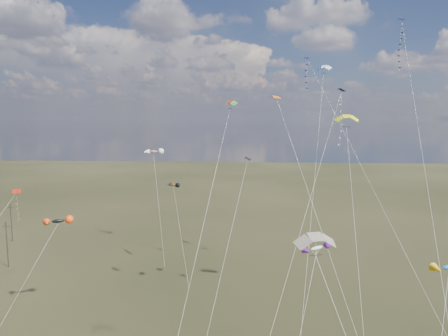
# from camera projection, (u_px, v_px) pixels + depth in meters

# --- Properties ---
(utility_pole_near) EXTENTS (1.40, 0.20, 8.00)m
(utility_pole_near) POSITION_uv_depth(u_px,v_px,m) (7.00, 244.00, 68.00)
(utility_pole_near) COLOR black
(utility_pole_near) RESTS_ON ground
(utility_pole_far) EXTENTS (1.40, 0.20, 8.00)m
(utility_pole_far) POSITION_uv_depth(u_px,v_px,m) (11.00, 222.00, 82.43)
(utility_pole_far) COLOR black
(utility_pole_far) RESTS_ON ground
(diamond_black_high) EXTENTS (5.26, 32.60, 38.54)m
(diamond_black_high) POSITION_uv_depth(u_px,v_px,m) (403.00, 60.00, 50.96)
(diamond_black_high) COLOR black
(diamond_black_high) RESTS_ON ground
(diamond_navy_tall) EXTENTS (13.00, 27.13, 33.84)m
(diamond_navy_tall) POSITION_uv_depth(u_px,v_px,m) (317.00, 93.00, 53.24)
(diamond_navy_tall) COLOR #10144A
(diamond_navy_tall) RESTS_ON ground
(diamond_black_mid) EXTENTS (5.13, 17.50, 20.18)m
(diamond_black_mid) POSITION_uv_depth(u_px,v_px,m) (236.00, 208.00, 49.91)
(diamond_black_mid) COLOR black
(diamond_black_mid) RESTS_ON ground
(diamond_red_low) EXTENTS (8.13, 10.73, 15.82)m
(diamond_red_low) POSITION_uv_depth(u_px,v_px,m) (13.00, 211.00, 53.94)
(diamond_red_low) COLOR #9D1A0B
(diamond_red_low) RESTS_ON ground
(diamond_navy_right) EXTENTS (11.58, 19.49, 28.77)m
(diamond_navy_right) POSITION_uv_depth(u_px,v_px,m) (337.00, 130.00, 45.12)
(diamond_navy_right) COLOR #09124C
(diamond_navy_right) RESTS_ON ground
(diamond_orange_center) EXTENTS (9.47, 15.18, 28.03)m
(diamond_orange_center) POSITION_uv_depth(u_px,v_px,m) (302.00, 171.00, 43.37)
(diamond_orange_center) COLOR orange
(diamond_orange_center) RESTS_ON ground
(parafoil_yellow) EXTENTS (3.01, 19.38, 26.33)m
(parafoil_yellow) POSITION_uv_depth(u_px,v_px,m) (347.00, 117.00, 49.43)
(parafoil_yellow) COLOR #D3D80E
(parafoil_yellow) RESTS_ON ground
(parafoil_blue_white) EXTENTS (7.28, 26.37, 33.74)m
(parafoil_blue_white) POSITION_uv_depth(u_px,v_px,m) (324.00, 68.00, 60.05)
(parafoil_blue_white) COLOR blue
(parafoil_blue_white) RESTS_ON ground
(parafoil_striped) EXTENTS (7.64, 8.72, 17.88)m
(parafoil_striped) POSITION_uv_depth(u_px,v_px,m) (316.00, 237.00, 27.66)
(parafoil_striped) COLOR #EEAB17
(parafoil_striped) RESTS_ON ground
(parafoil_tricolor) EXTENTS (5.87, 22.58, 27.91)m
(parafoil_tricolor) POSITION_uv_depth(u_px,v_px,m) (230.00, 104.00, 48.98)
(parafoil_tricolor) COLOR yellow
(parafoil_tricolor) RESTS_ON ground
(novelty_black_orange) EXTENTS (6.88, 7.82, 13.11)m
(novelty_black_orange) POSITION_uv_depth(u_px,v_px,m) (58.00, 221.00, 50.26)
(novelty_black_orange) COLOR black
(novelty_black_orange) RESTS_ON ground
(novelty_orange_black) EXTENTS (5.14, 9.45, 14.77)m
(novelty_orange_black) POSITION_uv_depth(u_px,v_px,m) (173.00, 185.00, 66.90)
(novelty_orange_black) COLOR orange
(novelty_orange_black) RESTS_ON ground
(novelty_white_purple) EXTENTS (5.25, 8.56, 14.33)m
(novelty_white_purple) POSITION_uv_depth(u_px,v_px,m) (317.00, 249.00, 35.31)
(novelty_white_purple) COLOR white
(novelty_white_purple) RESTS_ON ground
(novelty_redwhite_stripe) EXTENTS (6.42, 12.44, 19.67)m
(novelty_redwhite_stripe) POSITION_uv_depth(u_px,v_px,m) (153.00, 152.00, 77.16)
(novelty_redwhite_stripe) COLOR red
(novelty_redwhite_stripe) RESTS_ON ground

